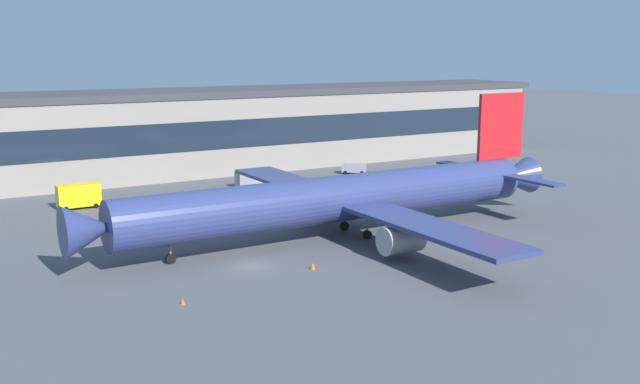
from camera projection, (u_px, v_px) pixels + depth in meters
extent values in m
plane|color=#4C4F54|center=(252.00, 266.00, 75.59)|extent=(600.00, 600.00, 0.00)
cube|color=gray|center=(103.00, 139.00, 125.67)|extent=(185.78, 19.69, 14.11)
cube|color=#38383D|center=(101.00, 96.00, 124.16)|extent=(189.49, 20.09, 1.20)
cube|color=#192333|center=(118.00, 141.00, 117.18)|extent=(182.06, 0.16, 5.08)
cylinder|color=navy|center=(337.00, 199.00, 86.13)|extent=(55.66, 5.91, 5.68)
cone|color=navy|center=(89.00, 230.00, 71.25)|extent=(5.14, 5.42, 5.40)
cone|color=navy|center=(513.00, 177.00, 101.15)|extent=(6.27, 5.14, 5.12)
cube|color=red|center=(501.00, 126.00, 98.19)|extent=(7.96, 0.53, 9.09)
cube|color=navy|center=(530.00, 180.00, 93.97)|extent=(2.44, 10.24, 0.30)
cube|color=navy|center=(465.00, 167.00, 104.48)|extent=(2.44, 10.24, 0.30)
cube|color=navy|center=(431.00, 228.00, 74.33)|extent=(6.10, 25.06, 0.50)
cube|color=navy|center=(291.00, 182.00, 100.17)|extent=(6.10, 25.06, 0.50)
cylinder|color=#99999E|center=(401.00, 239.00, 77.37)|extent=(4.70, 3.15, 3.13)
cylinder|color=#99999E|center=(298.00, 201.00, 96.89)|extent=(4.70, 3.15, 3.13)
cylinder|color=black|center=(171.00, 259.00, 76.32)|extent=(1.10, 0.50, 1.10)
cylinder|color=slate|center=(170.00, 247.00, 76.07)|extent=(0.24, 0.24, 2.01)
cylinder|color=black|center=(367.00, 235.00, 86.22)|extent=(1.10, 0.50, 1.10)
cylinder|color=slate|center=(367.00, 224.00, 85.97)|extent=(0.24, 0.24, 2.01)
cylinder|color=black|center=(344.00, 226.00, 90.53)|extent=(1.10, 0.50, 1.10)
cylinder|color=slate|center=(344.00, 216.00, 90.28)|extent=(0.24, 0.24, 2.01)
cube|color=gray|center=(251.00, 179.00, 118.74)|extent=(5.21, 2.23, 2.20)
cube|color=black|center=(243.00, 177.00, 117.93)|extent=(1.83, 2.04, 0.55)
cylinder|color=black|center=(244.00, 187.00, 117.20)|extent=(0.70, 0.30, 0.70)
cylinder|color=black|center=(239.00, 185.00, 118.87)|extent=(0.70, 0.30, 0.70)
cylinder|color=black|center=(264.00, 185.00, 119.04)|extent=(0.70, 0.30, 0.70)
cylinder|color=black|center=(259.00, 183.00, 120.71)|extent=(0.70, 0.30, 0.70)
cube|color=yellow|center=(78.00, 195.00, 102.75)|extent=(6.04, 2.49, 3.20)
cube|color=black|center=(90.00, 190.00, 103.47)|extent=(2.13, 2.24, 0.80)
cylinder|color=black|center=(92.00, 203.00, 105.05)|extent=(0.70, 0.31, 0.70)
cylinder|color=black|center=(96.00, 206.00, 103.24)|extent=(0.70, 0.31, 0.70)
cylinder|color=black|center=(63.00, 206.00, 102.89)|extent=(0.70, 0.31, 0.70)
cylinder|color=black|center=(66.00, 209.00, 101.09)|extent=(0.70, 0.31, 0.70)
cube|color=gray|center=(354.00, 168.00, 131.68)|extent=(4.62, 4.24, 1.50)
cube|color=black|center=(348.00, 166.00, 131.79)|extent=(2.30, 2.33, 0.38)
cylinder|color=black|center=(345.00, 172.00, 131.21)|extent=(0.73, 0.67, 0.70)
cylinder|color=black|center=(346.00, 171.00, 132.87)|extent=(0.73, 0.67, 0.70)
cylinder|color=black|center=(362.00, 173.00, 130.78)|extent=(0.73, 0.67, 0.70)
cylinder|color=black|center=(363.00, 171.00, 132.44)|extent=(0.73, 0.67, 0.70)
cone|color=#F2590C|center=(183.00, 301.00, 64.09)|extent=(0.45, 0.45, 0.56)
cone|color=#F2590C|center=(313.00, 266.00, 74.36)|extent=(0.55, 0.55, 0.69)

